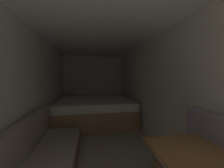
# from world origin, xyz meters

# --- Properties ---
(ground_plane) EXTENTS (7.14, 7.14, 0.00)m
(ground_plane) POSITION_xyz_m (0.00, 1.89, 0.00)
(ground_plane) COLOR #A39984
(wall_back) EXTENTS (2.34, 0.05, 2.14)m
(wall_back) POSITION_xyz_m (0.00, 4.48, 1.07)
(wall_back) COLOR silver
(wall_back) RESTS_ON ground
(wall_left) EXTENTS (0.05, 5.14, 2.14)m
(wall_left) POSITION_xyz_m (-1.14, 1.89, 1.07)
(wall_left) COLOR silver
(wall_left) RESTS_ON ground
(wall_right) EXTENTS (0.05, 5.14, 2.14)m
(wall_right) POSITION_xyz_m (1.14, 1.89, 1.07)
(wall_right) COLOR silver
(wall_right) RESTS_ON ground
(ceiling_slab) EXTENTS (2.34, 5.14, 0.05)m
(ceiling_slab) POSITION_xyz_m (0.00, 1.89, 2.17)
(ceiling_slab) COLOR white
(ceiling_slab) RESTS_ON wall_left
(bed) EXTENTS (2.12, 2.00, 0.86)m
(bed) POSITION_xyz_m (-0.00, 3.41, 0.34)
(bed) COLOR tan
(bed) RESTS_ON ground
(dinette_table) EXTENTS (0.60, 0.62, 0.72)m
(dinette_table) POSITION_xyz_m (0.65, 0.35, 0.61)
(dinette_table) COLOR olive
(dinette_table) RESTS_ON ground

